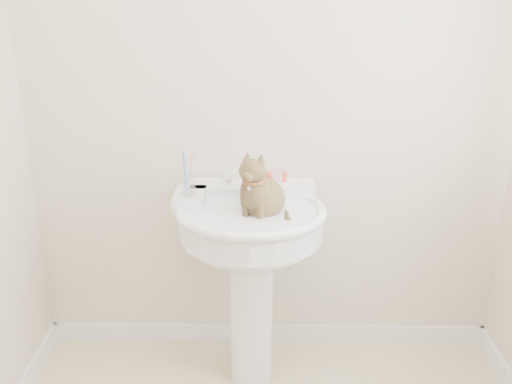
{
  "coord_description": "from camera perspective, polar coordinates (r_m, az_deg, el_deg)",
  "views": [
    {
      "loc": [
        -0.02,
        -1.38,
        1.76
      ],
      "look_at": [
        -0.05,
        0.8,
        0.93
      ],
      "focal_mm": 40.0,
      "sensor_mm": 36.0,
      "label": 1
    }
  ],
  "objects": [
    {
      "name": "pedestal_sink",
      "position": [
        2.43,
        -0.56,
        -5.0
      ],
      "size": [
        0.65,
        0.63,
        0.89
      ],
      "color": "white",
      "rests_on": "floor"
    },
    {
      "name": "soap_bar",
      "position": [
        2.59,
        2.07,
        1.54
      ],
      "size": [
        0.09,
        0.06,
        0.03
      ],
      "primitive_type": "cube",
      "rotation": [
        0.0,
        0.0,
        -0.02
      ],
      "color": "red",
      "rests_on": "pedestal_sink"
    },
    {
      "name": "toothbrush_cup",
      "position": [
        2.41,
        -6.8,
        0.78
      ],
      "size": [
        0.07,
        0.07,
        0.19
      ],
      "rotation": [
        0.0,
        0.0,
        0.05
      ],
      "color": "silver",
      "rests_on": "pedestal_sink"
    },
    {
      "name": "cat",
      "position": [
        2.33,
        0.52,
        -0.23
      ],
      "size": [
        0.21,
        0.26,
        0.38
      ],
      "rotation": [
        0.0,
        0.0,
        -0.41
      ],
      "color": "brown",
      "rests_on": "pedestal_sink"
    },
    {
      "name": "baseboard_back",
      "position": [
        3.01,
        1.16,
        -13.9
      ],
      "size": [
        2.2,
        0.02,
        0.09
      ],
      "primitive_type": "cube",
      "color": "white",
      "rests_on": "floor"
    },
    {
      "name": "faucet",
      "position": [
        2.49,
        -0.43,
        1.47
      ],
      "size": [
        0.28,
        0.12,
        0.14
      ],
      "color": "silver",
      "rests_on": "pedestal_sink"
    },
    {
      "name": "wall_back",
      "position": [
        2.53,
        1.35,
        9.22
      ],
      "size": [
        2.2,
        0.0,
        2.5
      ],
      "primitive_type": null,
      "color": "beige",
      "rests_on": "ground"
    }
  ]
}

